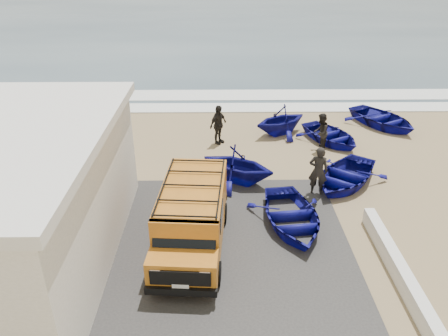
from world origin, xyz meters
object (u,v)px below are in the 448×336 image
object	(u,v)px
boat_mid_right	(331,135)
fisherman_back	(218,125)
boat_far_left	(281,120)
fisherman_front	(318,171)
fisherman_middle	(321,132)
boat_near_right	(345,175)
boat_mid_left	(237,165)
parapet	(400,272)
van	(192,216)
boat_near_left	(291,216)
boat_far_right	(383,119)

from	to	relation	value
boat_mid_right	fisherman_back	bearing A→B (deg)	153.01
boat_far_left	fisherman_front	size ratio (longest dim) A/B	1.46
fisherman_middle	fisherman_back	distance (m)	4.87
boat_near_right	boat_mid_left	distance (m)	4.38
parapet	fisherman_front	world-z (taller)	fisherman_front
van	boat_near_left	bearing A→B (deg)	21.62
boat_mid_right	boat_near_right	bearing A→B (deg)	-122.91
fisherman_middle	fisherman_back	world-z (taller)	fisherman_back
parapet	fisherman_middle	world-z (taller)	fisherman_middle
boat_near_right	fisherman_back	xyz separation A→B (m)	(-5.13, 4.20, 0.57)
boat_far_left	fisherman_middle	xyz separation A→B (m)	(1.62, -1.99, 0.13)
boat_near_right	fisherman_middle	size ratio (longest dim) A/B	2.13
boat_near_left	boat_mid_right	size ratio (longest dim) A/B	1.08
boat_mid_left	fisherman_front	world-z (taller)	fisherman_front
boat_mid_left	fisherman_middle	size ratio (longest dim) A/B	1.71
boat_far_left	van	bearing A→B (deg)	-54.24
parapet	boat_near_left	distance (m)	3.89
fisherman_front	fisherman_back	distance (m)	6.26
boat_near_right	fisherman_middle	distance (m)	3.40
boat_far_left	fisherman_middle	bearing A→B (deg)	8.01
boat_near_left	boat_mid_left	bearing A→B (deg)	112.18
parapet	fisherman_back	distance (m)	11.23
parapet	van	distance (m)	6.38
boat_near_right	boat_mid_left	xyz separation A→B (m)	(-4.36, 0.21, 0.42)
parapet	boat_far_right	size ratio (longest dim) A/B	1.49
boat_near_left	boat_near_right	size ratio (longest dim) A/B	0.99
parapet	boat_near_right	xyz separation A→B (m)	(-0.13, 5.70, 0.12)
fisherman_back	boat_near_left	bearing A→B (deg)	-121.15
boat_mid_right	fisherman_back	world-z (taller)	fisherman_back
boat_far_left	boat_far_right	distance (m)	5.72
boat_mid_right	parapet	bearing A→B (deg)	-119.08
boat_mid_left	boat_far_right	bearing A→B (deg)	-24.36
van	fisherman_back	size ratio (longest dim) A/B	2.64
fisherman_back	fisherman_front	bearing A→B (deg)	-102.80
boat_near_right	boat_mid_left	size ratio (longest dim) A/B	1.25
boat_near_right	fisherman_back	world-z (taller)	fisherman_back
van	fisherman_back	distance (m)	8.25
parapet	boat_far_right	xyz separation A→B (m)	(3.54, 12.05, 0.14)
van	boat_mid_right	xyz separation A→B (m)	(6.36, 8.26, -0.79)
parapet	boat_far_right	bearing A→B (deg)	73.63
boat_mid_left	fisherman_back	world-z (taller)	fisherman_back
boat_mid_right	boat_mid_left	bearing A→B (deg)	-167.16
boat_near_left	boat_mid_left	xyz separation A→B (m)	(-1.74, 3.16, 0.42)
boat_near_left	boat_far_right	world-z (taller)	boat_far_right
boat_near_left	boat_mid_right	bearing A→B (deg)	60.58
boat_far_left	fisherman_back	xyz separation A→B (m)	(-3.18, -1.14, 0.19)
van	boat_near_right	xyz separation A→B (m)	(5.96, 4.01, -0.75)
fisherman_front	fisherman_middle	distance (m)	4.21
fisherman_middle	boat_far_right	bearing A→B (deg)	152.27
van	boat_near_right	size ratio (longest dim) A/B	1.33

